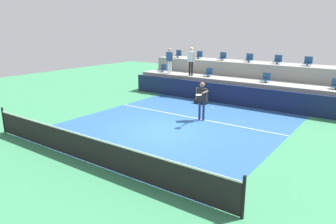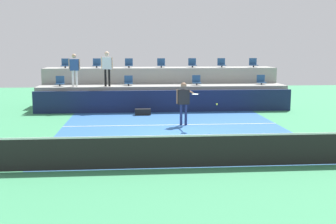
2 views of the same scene
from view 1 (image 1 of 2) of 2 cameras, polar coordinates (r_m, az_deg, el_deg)
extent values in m
plane|color=#388456|center=(13.27, -0.87, -3.42)|extent=(40.00, 40.00, 0.00)
cube|color=#285693|center=(14.05, 1.56, -2.35)|extent=(9.00, 10.00, 0.01)
cube|color=white|center=(15.18, 4.53, -1.03)|extent=(9.00, 0.06, 0.00)
cylinder|color=black|center=(14.57, -27.65, -1.31)|extent=(0.08, 0.08, 1.07)
cylinder|color=black|center=(7.50, 13.50, -14.83)|extent=(0.08, 0.08, 1.07)
cube|color=black|center=(10.38, -14.22, -6.64)|extent=(10.40, 0.01, 0.87)
cube|color=white|center=(10.23, -14.38, -4.37)|extent=(10.40, 0.02, 0.05)
cube|color=#141E42|center=(18.14, 10.49, 3.21)|extent=(13.00, 0.16, 1.10)
cube|color=gray|center=(19.29, 12.17, 4.06)|extent=(13.00, 1.80, 1.25)
cube|color=gray|center=(20.86, 14.24, 5.94)|extent=(13.00, 1.80, 2.10)
cylinder|color=#2D2D33|center=(21.72, -1.04, 7.42)|extent=(0.08, 0.08, 0.10)
cube|color=navy|center=(21.71, -1.04, 7.60)|extent=(0.44, 0.40, 0.04)
cube|color=navy|center=(21.83, -0.76, 8.20)|extent=(0.44, 0.04, 0.38)
cylinder|color=#2D2D33|center=(19.83, 7.27, 6.55)|extent=(0.08, 0.08, 0.10)
cube|color=navy|center=(19.82, 7.28, 6.75)|extent=(0.44, 0.40, 0.04)
cube|color=navy|center=(19.94, 7.55, 7.41)|extent=(0.44, 0.04, 0.38)
cylinder|color=#2D2D33|center=(18.41, 17.22, 5.33)|extent=(0.08, 0.08, 0.10)
cube|color=navy|center=(18.40, 17.23, 5.55)|extent=(0.44, 0.40, 0.04)
cube|color=navy|center=(18.53, 17.47, 6.26)|extent=(0.44, 0.04, 0.38)
cylinder|color=#2D2D33|center=(17.64, 28.09, 3.81)|extent=(0.08, 0.08, 0.10)
cube|color=navy|center=(17.63, 28.12, 4.04)|extent=(0.44, 0.40, 0.04)
cylinder|color=#2D2D33|center=(23.06, 1.73, 9.99)|extent=(0.08, 0.08, 0.10)
cube|color=navy|center=(23.06, 1.73, 10.16)|extent=(0.44, 0.40, 0.04)
cube|color=navy|center=(23.19, 1.99, 10.71)|extent=(0.44, 0.04, 0.38)
cylinder|color=#2D2D33|center=(22.15, 5.51, 9.71)|extent=(0.08, 0.08, 0.10)
cube|color=navy|center=(22.14, 5.52, 9.89)|extent=(0.44, 0.40, 0.04)
cube|color=navy|center=(22.28, 5.77, 10.46)|extent=(0.44, 0.04, 0.38)
cylinder|color=#2D2D33|center=(21.30, 9.73, 9.35)|extent=(0.08, 0.08, 0.10)
cube|color=navy|center=(21.30, 9.74, 9.54)|extent=(0.44, 0.40, 0.04)
cube|color=navy|center=(21.44, 9.98, 10.13)|extent=(0.44, 0.04, 0.38)
cylinder|color=#2D2D33|center=(20.57, 14.36, 8.90)|extent=(0.08, 0.08, 0.10)
cube|color=navy|center=(20.56, 14.38, 9.10)|extent=(0.44, 0.40, 0.04)
cube|color=navy|center=(20.71, 14.60, 9.71)|extent=(0.44, 0.04, 0.38)
cylinder|color=#2D2D33|center=(19.99, 19.16, 8.37)|extent=(0.08, 0.08, 0.10)
cube|color=navy|center=(19.98, 19.18, 8.57)|extent=(0.44, 0.40, 0.04)
cube|color=navy|center=(20.14, 19.38, 9.20)|extent=(0.44, 0.04, 0.38)
cylinder|color=#2D2D33|center=(19.58, 23.93, 7.79)|extent=(0.08, 0.08, 0.10)
cube|color=navy|center=(19.57, 23.95, 7.99)|extent=(0.44, 0.40, 0.04)
cube|color=navy|center=(19.73, 24.13, 8.63)|extent=(0.44, 0.04, 0.38)
cylinder|color=navy|center=(14.80, 5.74, 0.26)|extent=(0.12, 0.12, 0.88)
cylinder|color=navy|center=(14.72, 6.46, 0.15)|extent=(0.12, 0.12, 0.88)
cube|color=black|center=(14.58, 6.18, 3.08)|extent=(0.49, 0.22, 0.63)
sphere|color=#846047|center=(14.49, 6.24, 4.94)|extent=(0.26, 0.26, 0.24)
cylinder|color=#846047|center=(14.69, 5.21, 3.27)|extent=(0.08, 0.08, 0.59)
cylinder|color=#846047|center=(14.18, 6.73, 3.59)|extent=(0.12, 0.56, 0.07)
cylinder|color=black|center=(13.84, 6.08, 3.33)|extent=(0.06, 0.26, 0.04)
ellipsoid|color=silver|center=(13.59, 5.58, 3.12)|extent=(0.29, 0.34, 0.03)
cylinder|color=white|center=(21.01, 0.08, 8.14)|extent=(0.12, 0.12, 0.82)
cylinder|color=white|center=(20.90, 0.48, 8.10)|extent=(0.12, 0.12, 0.82)
cube|color=#2D4C8C|center=(20.88, 0.28, 10.03)|extent=(0.45, 0.20, 0.58)
sphere|color=tan|center=(20.84, 0.29, 11.25)|extent=(0.23, 0.23, 0.22)
cylinder|color=tan|center=(21.04, -0.27, 10.12)|extent=(0.07, 0.07, 0.55)
cylinder|color=tan|center=(20.72, 0.85, 10.04)|extent=(0.07, 0.07, 0.55)
cylinder|color=black|center=(20.11, 3.95, 7.87)|extent=(0.13, 0.13, 0.87)
cylinder|color=black|center=(19.98, 4.38, 7.82)|extent=(0.13, 0.13, 0.87)
cube|color=white|center=(19.97, 4.21, 9.97)|extent=(0.50, 0.26, 0.62)
sphere|color=beige|center=(19.93, 4.23, 11.33)|extent=(0.28, 0.28, 0.24)
cylinder|color=beige|center=(20.15, 3.63, 10.08)|extent=(0.08, 0.08, 0.58)
cylinder|color=beige|center=(19.78, 4.80, 9.96)|extent=(0.08, 0.08, 0.58)
sphere|color=#CCE033|center=(13.05, 8.00, 0.83)|extent=(0.07, 0.07, 0.07)
cube|color=black|center=(17.99, 6.01, 1.98)|extent=(0.76, 0.28, 0.30)
camera|label=2|loc=(10.35, -81.24, -3.35)|focal=45.03mm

